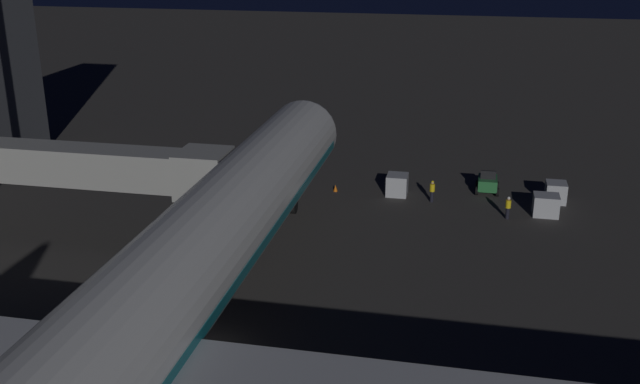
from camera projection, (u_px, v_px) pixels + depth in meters
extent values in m
plane|color=#383533|center=(199.00, 354.00, 37.08)|extent=(320.00, 320.00, 0.00)
cylinder|color=silver|center=(128.00, 333.00, 28.85)|extent=(5.24, 61.05, 5.24)
sphere|color=silver|center=(303.00, 134.00, 56.97)|extent=(5.14, 5.14, 5.14)
cube|color=#146670|center=(129.00, 341.00, 28.98)|extent=(5.29, 58.61, 0.50)
cube|color=black|center=(299.00, 127.00, 55.22)|extent=(2.88, 1.40, 0.90)
cylinder|color=#B7BABF|center=(293.00, 185.00, 54.78)|extent=(0.28, 0.28, 2.08)
cylinder|color=black|center=(293.00, 206.00, 55.34)|extent=(0.45, 1.20, 1.20)
cube|color=#9E9E99|center=(77.00, 165.00, 49.40)|extent=(18.01, 2.60, 2.50)
cube|color=#9E9E99|center=(204.00, 173.00, 47.66)|extent=(3.20, 3.40, 3.00)
cube|color=black|center=(224.00, 175.00, 47.39)|extent=(0.70, 3.20, 2.70)
cylinder|color=#B7BABF|center=(192.00, 219.00, 48.96)|extent=(0.56, 0.56, 4.05)
cylinder|color=black|center=(202.00, 244.00, 49.42)|extent=(0.25, 0.60, 0.60)
cylinder|color=black|center=(185.00, 242.00, 49.65)|extent=(0.25, 0.60, 0.60)
cube|color=#287038|center=(487.00, 183.00, 59.69)|extent=(1.50, 2.30, 0.90)
cube|color=black|center=(488.00, 175.00, 59.10)|extent=(1.20, 0.20, 0.70)
cylinder|color=black|center=(497.00, 186.00, 60.42)|extent=(0.24, 0.70, 0.70)
cylinder|color=black|center=(477.00, 184.00, 60.74)|extent=(0.24, 0.70, 0.70)
cylinder|color=black|center=(497.00, 192.00, 58.94)|extent=(0.24, 0.70, 0.70)
cylinder|color=black|center=(477.00, 191.00, 59.26)|extent=(0.24, 0.70, 0.70)
cube|color=#B7BABF|center=(546.00, 205.00, 54.91)|extent=(1.87, 1.68, 1.59)
cube|color=#B7BABF|center=(397.00, 185.00, 59.14)|extent=(1.65, 1.82, 1.68)
cube|color=#B7BABF|center=(556.00, 192.00, 57.57)|extent=(1.56, 1.74, 1.60)
cylinder|color=black|center=(432.00, 197.00, 57.69)|extent=(0.28, 0.28, 0.88)
cylinder|color=yellow|center=(432.00, 188.00, 57.44)|extent=(0.40, 0.40, 0.60)
sphere|color=tan|center=(433.00, 183.00, 57.29)|extent=(0.24, 0.24, 0.24)
sphere|color=yellow|center=(433.00, 182.00, 57.28)|extent=(0.23, 0.23, 0.23)
cylinder|color=black|center=(507.00, 213.00, 54.33)|extent=(0.28, 0.28, 0.87)
cylinder|color=yellow|center=(508.00, 204.00, 54.08)|extent=(0.40, 0.40, 0.59)
sphere|color=tan|center=(509.00, 199.00, 53.94)|extent=(0.24, 0.24, 0.24)
sphere|color=white|center=(509.00, 198.00, 53.92)|extent=(0.23, 0.23, 0.23)
cone|color=orange|center=(335.00, 188.00, 60.09)|extent=(0.36, 0.36, 0.55)
cone|color=orange|center=(283.00, 184.00, 60.94)|extent=(0.36, 0.36, 0.55)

